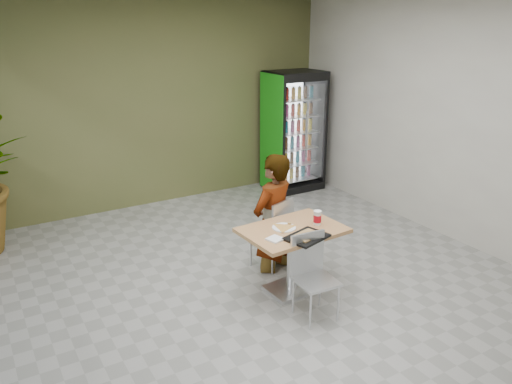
# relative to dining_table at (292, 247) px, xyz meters

# --- Properties ---
(ground) EXTENTS (7.00, 7.00, 0.00)m
(ground) POSITION_rel_dining_table_xyz_m (-0.31, -0.05, -0.54)
(ground) COLOR gray
(ground) RESTS_ON ground
(room_envelope) EXTENTS (6.00, 7.00, 3.20)m
(room_envelope) POSITION_rel_dining_table_xyz_m (-0.31, -0.05, 1.06)
(room_envelope) COLOR beige
(room_envelope) RESTS_ON ground
(dining_table) EXTENTS (1.10, 0.80, 0.75)m
(dining_table) POSITION_rel_dining_table_xyz_m (0.00, 0.00, 0.00)
(dining_table) COLOR #B0834B
(dining_table) RESTS_ON ground
(chair_far) EXTENTS (0.50, 0.50, 0.88)m
(chair_far) POSITION_rel_dining_table_xyz_m (0.15, 0.54, -0.02)
(chair_far) COLOR silver
(chair_far) RESTS_ON ground
(chair_near) EXTENTS (0.41, 0.41, 0.86)m
(chair_near) POSITION_rel_dining_table_xyz_m (-0.08, -0.46, -0.03)
(chair_near) COLOR silver
(chair_near) RESTS_ON ground
(seated_woman) EXTENTS (0.74, 0.60, 1.72)m
(seated_woman) POSITION_rel_dining_table_xyz_m (0.12, 0.58, 0.02)
(seated_woman) COLOR black
(seated_woman) RESTS_ON ground
(pizza_plate) EXTENTS (0.36, 0.28, 0.03)m
(pizza_plate) POSITION_rel_dining_table_xyz_m (-0.07, 0.06, 0.23)
(pizza_plate) COLOR white
(pizza_plate) RESTS_ON dining_table
(soda_cup) EXTENTS (0.09, 0.09, 0.16)m
(soda_cup) POSITION_rel_dining_table_xyz_m (0.30, -0.04, 0.29)
(soda_cup) COLOR white
(soda_cup) RESTS_ON dining_table
(napkin_stack) EXTENTS (0.18, 0.18, 0.02)m
(napkin_stack) POSITION_rel_dining_table_xyz_m (-0.32, -0.15, 0.22)
(napkin_stack) COLOR white
(napkin_stack) RESTS_ON dining_table
(cafeteria_tray) EXTENTS (0.50, 0.42, 0.02)m
(cafeteria_tray) POSITION_rel_dining_table_xyz_m (-0.02, -0.28, 0.23)
(cafeteria_tray) COLOR black
(cafeteria_tray) RESTS_ON dining_table
(beverage_fridge) EXTENTS (0.93, 0.71, 2.03)m
(beverage_fridge) POSITION_rel_dining_table_xyz_m (2.03, 2.93, 0.48)
(beverage_fridge) COLOR black
(beverage_fridge) RESTS_ON ground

